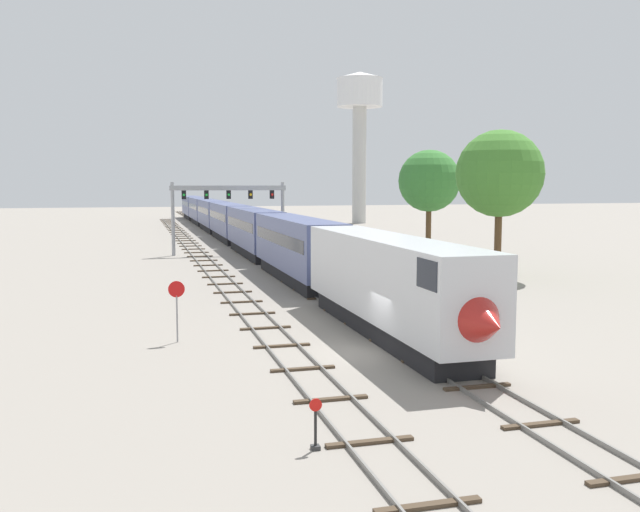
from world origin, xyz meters
TOP-DOWN VIEW (x-y plane):
  - ground_plane at (0.00, 0.00)m, footprint 400.00×400.00m
  - track_main at (2.00, 60.00)m, footprint 2.60×200.00m
  - track_near at (-3.50, 40.00)m, footprint 2.60×160.00m
  - passenger_train at (2.00, 61.45)m, footprint 3.04×135.59m
  - signal_gantry at (-0.25, 43.82)m, footprint 12.10×0.49m
  - water_tower at (31.21, 95.20)m, footprint 8.62×8.62m
  - switch_stand at (-5.10, -10.02)m, footprint 0.36×0.24m
  - stop_sign at (-8.00, 4.17)m, footprint 0.76×0.08m
  - trackside_tree_left at (17.59, 20.02)m, footprint 6.76×6.76m
  - trackside_tree_mid at (19.38, 37.13)m, footprint 6.32×6.32m

SIDE VIEW (x-z plane):
  - ground_plane at x=0.00m, z-range 0.00..0.00m
  - track_main at x=2.00m, z-range -0.01..0.15m
  - track_near at x=-3.50m, z-range -0.01..0.15m
  - switch_stand at x=-5.10m, z-range -0.21..1.25m
  - stop_sign at x=-8.00m, z-range 0.43..3.31m
  - passenger_train at x=2.00m, z-range 0.21..5.01m
  - signal_gantry at x=-0.25m, z-range 1.79..9.33m
  - trackside_tree_mid at x=19.38m, z-range 2.23..13.06m
  - trackside_tree_left at x=17.59m, z-range 2.36..13.89m
  - water_tower at x=31.21m, z-range 7.46..35.52m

